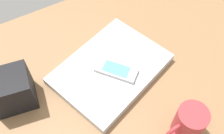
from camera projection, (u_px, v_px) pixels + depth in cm
name	position (u px, v px, depth cm)	size (l,w,h in cm)	color
desk_surface	(119.00, 86.00, 76.98)	(120.00, 80.00, 3.00)	olive
laptop_closed	(112.00, 68.00, 77.21)	(31.43, 22.98, 2.57)	#B7BABC
cell_phone_on_laptop	(116.00, 70.00, 74.66)	(11.29, 12.38, 1.23)	silver
desk_organizer	(12.00, 90.00, 68.50)	(10.60, 9.28, 10.58)	black
coffee_mug	(188.00, 123.00, 63.85)	(11.02, 7.44, 9.72)	#B23338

